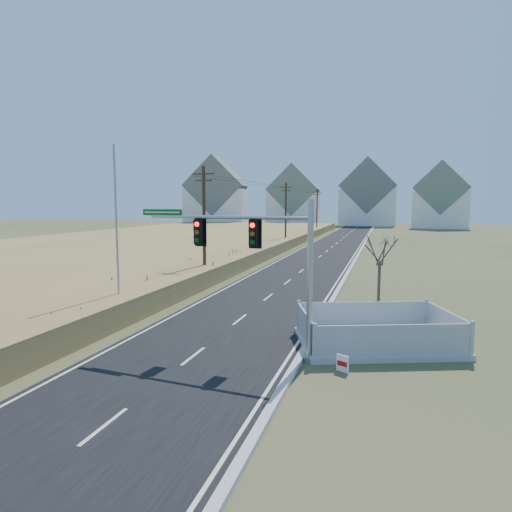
{
  "coord_description": "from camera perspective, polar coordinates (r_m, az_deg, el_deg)",
  "views": [
    {
      "loc": [
        7.27,
        -18.26,
        6.13
      ],
      "look_at": [
        0.77,
        4.44,
        3.4
      ],
      "focal_mm": 32.0,
      "sensor_mm": 36.0,
      "label": 1
    }
  ],
  "objects": [
    {
      "name": "utility_pole_near",
      "position": [
        36.03,
        -6.51,
        4.25
      ],
      "size": [
        1.8,
        0.26,
        9.0
      ],
      "color": "#422D1E",
      "rests_on": "ground"
    },
    {
      "name": "condo_n",
      "position": [
        130.37,
        13.78,
        7.05
      ],
      "size": [
        15.27,
        10.2,
        18.54
      ],
      "color": "white",
      "rests_on": "ground"
    },
    {
      "name": "fence_enclosure",
      "position": [
        20.71,
        14.81,
        -10.01
      ],
      "size": [
        7.59,
        6.32,
        1.49
      ],
      "rotation": [
        0.0,
        0.0,
        0.34
      ],
      "color": "#B7B5AD",
      "rests_on": "ground"
    },
    {
      "name": "reed_marsh",
      "position": [
        66.35,
        -12.2,
        1.71
      ],
      "size": [
        38.0,
        110.0,
        1.3
      ],
      "primitive_type": "cube",
      "color": "#A28B49",
      "rests_on": "ground"
    },
    {
      "name": "curb",
      "position": [
        68.6,
        13.33,
        1.36
      ],
      "size": [
        0.3,
        180.0,
        0.18
      ],
      "primitive_type": "cube",
      "color": "#B2AFA8",
      "rests_on": "ground"
    },
    {
      "name": "condo_nnw",
      "position": [
        128.77,
        4.71,
        6.93
      ],
      "size": [
        14.93,
        11.17,
        17.03
      ],
      "rotation": [
        0.0,
        0.0,
        0.07
      ],
      "color": "white",
      "rests_on": "ground"
    },
    {
      "name": "open_sign",
      "position": [
        17.32,
        10.76,
        -13.07
      ],
      "size": [
        0.47,
        0.28,
        0.63
      ],
      "rotation": [
        0.0,
        0.0,
        -0.49
      ],
      "color": "white",
      "rests_on": "ground"
    },
    {
      "name": "condo_ne",
      "position": [
        122.92,
        22.08,
        6.44
      ],
      "size": [
        14.12,
        10.51,
        16.52
      ],
      "rotation": [
        0.0,
        0.0,
        -0.1
      ],
      "color": "white",
      "rests_on": "ground"
    },
    {
      "name": "utility_pole_mid",
      "position": [
        64.76,
        3.73,
        5.3
      ],
      "size": [
        1.8,
        0.26,
        9.0
      ],
      "color": "#422D1E",
      "rests_on": "ground"
    },
    {
      "name": "road",
      "position": [
        68.92,
        9.88,
        1.42
      ],
      "size": [
        8.0,
        180.0,
        0.06
      ],
      "primitive_type": "cube",
      "color": "black",
      "rests_on": "ground"
    },
    {
      "name": "bare_tree",
      "position": [
        23.0,
        15.25,
        0.9
      ],
      "size": [
        1.84,
        1.84,
        4.89
      ],
      "color": "#4C3F33",
      "rests_on": "ground"
    },
    {
      "name": "flagpole",
      "position": [
        25.36,
        -16.96,
        0.72
      ],
      "size": [
        0.41,
        0.41,
        9.17
      ],
      "color": "#B7B5AD",
      "rests_on": "ground"
    },
    {
      "name": "ground",
      "position": [
        20.59,
        -5.56,
        -10.76
      ],
      "size": [
        260.0,
        260.0,
        0.0
      ],
      "primitive_type": "plane",
      "color": "#414B24",
      "rests_on": "ground"
    },
    {
      "name": "condo_nw",
      "position": [
        126.64,
        -4.99,
        7.28
      ],
      "size": [
        17.69,
        13.38,
        19.05
      ],
      "rotation": [
        0.0,
        0.0,
        0.14
      ],
      "color": "white",
      "rests_on": "ground"
    },
    {
      "name": "utility_pole_far",
      "position": [
        94.28,
        7.63,
        5.66
      ],
      "size": [
        1.8,
        0.26,
        9.0
      ],
      "color": "#422D1E",
      "rests_on": "ground"
    },
    {
      "name": "traffic_signal_mast",
      "position": [
        18.11,
        1.22,
        -0.33
      ],
      "size": [
        7.85,
        1.16,
        6.28
      ],
      "rotation": [
        0.0,
        0.0,
        -0.11
      ],
      "color": "#9EA0A5",
      "rests_on": "ground"
    }
  ]
}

